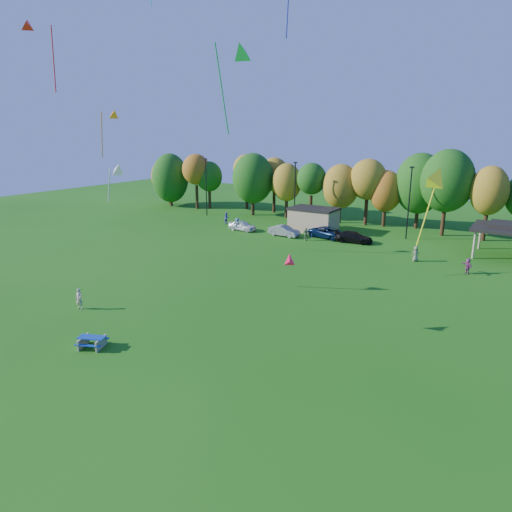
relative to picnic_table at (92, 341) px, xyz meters
The scene contains 21 objects.
ground 7.09m from the picnic_table, ahead, with size 160.00×160.00×0.00m, color #19600F.
tree_line 47.41m from the picnic_table, 82.74° to the left, with size 93.57×10.55×11.15m.
lamp_posts 42.40m from the picnic_table, 77.71° to the left, with size 64.50×0.25×9.09m.
utility_building 39.34m from the picnic_table, 94.41° to the left, with size 6.30×4.30×3.25m.
picnic_table is the anchor object (origin of this frame).
kite_flyer 7.23m from the picnic_table, 148.35° to the left, with size 0.60×0.39×1.64m, color beige.
car_a 36.29m from the picnic_table, 108.52° to the left, with size 1.65×4.10×1.40m, color white.
car_b 34.72m from the picnic_table, 98.16° to the left, with size 1.47×4.21×1.39m, color gray.
car_c 36.39m from the picnic_table, 89.47° to the left, with size 2.34×5.08×1.41m, color #0A1E41.
car_d 36.07m from the picnic_table, 83.67° to the left, with size 1.90×4.68×1.36m, color black.
far_person_0 33.76m from the picnic_table, 92.52° to the left, with size 0.95×0.39×1.62m, color #688F57.
far_person_1 40.33m from the picnic_table, 113.43° to the left, with size 0.83×0.65×1.72m, color #554EAB.
far_person_3 36.15m from the picnic_table, 109.60° to the left, with size 1.12×0.64×1.74m, color teal.
far_person_4 34.50m from the picnic_table, 58.97° to the left, with size 1.42×0.45×1.53m, color #9E427F.
far_person_5 33.70m from the picnic_table, 68.26° to the left, with size 0.78×0.51×1.61m, color gray.
kite_1 13.80m from the picnic_table, 45.66° to the left, with size 1.27×1.39×1.11m.
kite_3 28.43m from the picnic_table, 133.11° to the left, with size 3.05×2.09×5.38m.
kite_4 24.68m from the picnic_table, 86.27° to the left, with size 2.08×4.50×7.54m.
kite_5 14.98m from the picnic_table, 126.55° to the left, with size 2.25×1.50×3.49m.
kite_7 23.67m from the picnic_table, 36.09° to the left, with size 1.97×3.36×5.53m.
kite_15 28.13m from the picnic_table, 151.22° to the left, with size 3.15×2.86×6.30m.
Camera 1 is at (15.86, -18.03, 13.29)m, focal length 32.00 mm.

